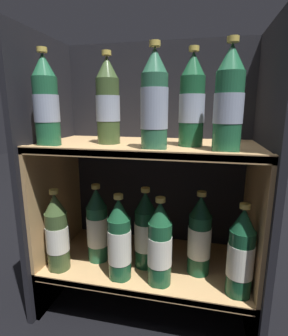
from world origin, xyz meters
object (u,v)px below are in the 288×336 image
object	(u,v)px
bottle_lower_back_0	(97,227)
bottle_lower_back_1	(145,231)
bottle_upper_front_0	(46,103)
bottle_lower_back_2	(199,237)
bottle_upper_front_1	(154,103)
bottle_upper_back_0	(108,103)
bottle_lower_front_1	(119,241)
bottle_lower_front_2	(160,246)
bottle_lower_front_0	(57,234)
bottle_upper_front_2	(229,102)
bottle_upper_back_1	(192,103)
bottle_lower_front_3	(241,255)

from	to	relation	value
bottle_lower_back_0	bottle_lower_back_1	xyz separation A→B (m)	(0.18, -0.00, 0.00)
bottle_lower_back_1	bottle_upper_front_0	bearing A→B (deg)	-163.76
bottle_lower_back_1	bottle_lower_back_2	distance (m)	0.19
bottle_upper_front_1	bottle_upper_back_0	xyz separation A→B (m)	(-0.17, 0.08, 0.00)
bottle_lower_front_1	bottle_lower_back_2	size ratio (longest dim) A/B	1.00
bottle_lower_back_0	bottle_upper_back_0	bearing A→B (deg)	-0.00
bottle_upper_front_0	bottle_lower_front_2	world-z (taller)	bottle_upper_front_0
bottle_lower_front_0	bottle_lower_back_2	distance (m)	0.48
bottle_upper_front_1	bottle_upper_back_0	size ratio (longest dim) A/B	1.00
bottle_upper_front_2	bottle_lower_back_1	world-z (taller)	bottle_upper_front_2
bottle_upper_front_1	bottle_lower_back_1	bearing A→B (deg)	118.02
bottle_upper_back_1	bottle_lower_back_2	distance (m)	0.44
bottle_upper_back_0	bottle_upper_front_2	bearing A→B (deg)	-13.04
bottle_upper_back_1	bottle_lower_front_3	distance (m)	0.47
bottle_lower_back_0	bottle_lower_back_1	size ratio (longest dim) A/B	1.00
bottle_upper_front_1	bottle_lower_back_1	size ratio (longest dim) A/B	1.00
bottle_upper_front_1	bottle_lower_back_2	size ratio (longest dim) A/B	1.00
bottle_lower_front_2	bottle_lower_back_2	xyz separation A→B (m)	(0.12, 0.08, -0.00)
bottle_lower_back_2	bottle_upper_front_2	bearing A→B (deg)	-56.29
bottle_upper_front_0	bottle_lower_back_1	distance (m)	0.53
bottle_upper_front_0	bottle_lower_front_3	size ratio (longest dim) A/B	1.00
bottle_upper_front_0	bottle_lower_back_2	distance (m)	0.65
bottle_lower_front_0	bottle_lower_back_1	distance (m)	0.30
bottle_lower_back_0	bottle_upper_front_1	bearing A→B (deg)	-20.83
bottle_upper_back_0	bottle_lower_back_1	size ratio (longest dim) A/B	1.00
bottle_upper_front_0	bottle_upper_front_2	size ratio (longest dim) A/B	1.00
bottle_upper_front_0	bottle_upper_back_0	distance (m)	0.19
bottle_upper_front_0	bottle_upper_back_1	bearing A→B (deg)	11.02
bottle_lower_front_1	bottle_lower_back_1	world-z (taller)	same
bottle_upper_front_0	bottle_lower_front_0	size ratio (longest dim) A/B	1.00
bottle_upper_front_2	bottle_lower_front_2	size ratio (longest dim) A/B	1.00
bottle_upper_front_1	bottle_lower_front_3	xyz separation A→B (m)	(0.26, 0.00, -0.43)
bottle_upper_front_1	bottle_lower_back_2	world-z (taller)	bottle_upper_front_1
bottle_upper_front_2	bottle_lower_front_3	bearing A→B (deg)	0.00
bottle_lower_back_2	bottle_lower_back_0	bearing A→B (deg)	180.00
bottle_lower_back_0	bottle_lower_back_2	xyz separation A→B (m)	(0.36, -0.00, 0.00)
bottle_upper_front_0	bottle_lower_back_1	bearing A→B (deg)	16.24
bottle_lower_front_1	bottle_lower_back_0	size ratio (longest dim) A/B	1.00
bottle_lower_front_2	bottle_lower_back_1	world-z (taller)	same
bottle_upper_front_0	bottle_lower_back_0	size ratio (longest dim) A/B	1.00
bottle_lower_back_1	bottle_lower_back_2	size ratio (longest dim) A/B	1.00
bottle_upper_back_0	bottle_lower_back_1	xyz separation A→B (m)	(0.12, 0.00, -0.44)
bottle_upper_back_0	bottle_lower_front_1	size ratio (longest dim) A/B	1.00
bottle_upper_back_0	bottle_lower_front_0	distance (m)	0.47
bottle_upper_front_1	bottle_upper_front_2	distance (m)	0.20
bottle_upper_front_2	bottle_upper_front_1	bearing A→B (deg)	180.00
bottle_lower_front_2	bottle_lower_back_2	distance (m)	0.15
bottle_upper_back_0	bottle_lower_front_2	xyz separation A→B (m)	(0.19, -0.08, -0.43)
bottle_lower_front_0	bottle_lower_back_0	bearing A→B (deg)	37.24
bottle_lower_front_2	bottle_upper_front_0	bearing A→B (deg)	180.00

